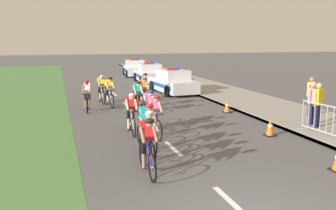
% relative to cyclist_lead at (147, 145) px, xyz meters
% --- Properties ---
extents(sidewalk_slab, '(3.80, 60.00, 0.12)m').
position_rel_cyclist_lead_xyz_m(sidewalk_slab, '(7.90, 10.86, -0.73)').
color(sidewalk_slab, gray).
rests_on(sidewalk_slab, ground).
extents(kerb_edge, '(0.16, 60.00, 0.13)m').
position_rel_cyclist_lead_xyz_m(kerb_edge, '(6.08, 10.86, -0.72)').
color(kerb_edge, '#9E9E99').
rests_on(kerb_edge, ground).
extents(lane_markings_centre, '(0.14, 29.60, 0.01)m').
position_rel_cyclist_lead_xyz_m(lane_markings_centre, '(1.31, 8.01, -0.78)').
color(lane_markings_centre, white).
rests_on(lane_markings_centre, ground).
extents(cyclist_lead, '(0.42, 1.72, 1.56)m').
position_rel_cyclist_lead_xyz_m(cyclist_lead, '(0.00, 0.00, 0.00)').
color(cyclist_lead, black).
rests_on(cyclist_lead, ground).
extents(cyclist_second, '(0.42, 1.72, 1.56)m').
position_rel_cyclist_lead_xyz_m(cyclist_second, '(0.22, 0.93, 0.00)').
color(cyclist_second, black).
rests_on(cyclist_second, ground).
extents(cyclist_third, '(0.46, 1.72, 1.56)m').
position_rel_cyclist_lead_xyz_m(cyclist_third, '(0.45, 1.92, 0.00)').
color(cyclist_third, black).
rests_on(cyclist_third, ground).
extents(cyclist_fourth, '(0.42, 1.72, 1.56)m').
position_rel_cyclist_lead_xyz_m(cyclist_fourth, '(1.09, 3.40, 0.00)').
color(cyclist_fourth, black).
rests_on(cyclist_fourth, ground).
extents(cyclist_fifth, '(0.42, 1.72, 1.56)m').
position_rel_cyclist_lead_xyz_m(cyclist_fifth, '(0.41, 4.13, 0.00)').
color(cyclist_fifth, black).
rests_on(cyclist_fifth, ground).
extents(cyclist_sixth, '(0.43, 1.72, 1.56)m').
position_rel_cyclist_lead_xyz_m(cyclist_sixth, '(1.22, 4.71, 0.00)').
color(cyclist_sixth, black).
rests_on(cyclist_sixth, ground).
extents(cyclist_seventh, '(0.43, 1.72, 1.56)m').
position_rel_cyclist_lead_xyz_m(cyclist_seventh, '(1.43, 7.71, 0.00)').
color(cyclist_seventh, black).
rests_on(cyclist_seventh, ground).
extents(cyclist_eighth, '(0.45, 1.72, 1.56)m').
position_rel_cyclist_lead_xyz_m(cyclist_eighth, '(-0.75, 8.81, 0.00)').
color(cyclist_eighth, black).
rests_on(cyclist_eighth, ground).
extents(cyclist_ninth, '(0.43, 1.72, 1.56)m').
position_rel_cyclist_lead_xyz_m(cyclist_ninth, '(2.03, 9.07, 0.00)').
color(cyclist_ninth, black).
rests_on(cyclist_ninth, ground).
extents(cyclist_tenth, '(0.44, 1.72, 1.56)m').
position_rel_cyclist_lead_xyz_m(cyclist_tenth, '(0.16, 10.97, 0.00)').
color(cyclist_tenth, black).
rests_on(cyclist_tenth, ground).
extents(cyclist_eleventh, '(0.45, 1.72, 1.56)m').
position_rel_cyclist_lead_xyz_m(cyclist_eleventh, '(0.44, 9.88, 0.00)').
color(cyclist_eleventh, black).
rests_on(cyclist_eleventh, ground).
extents(cyclist_twelfth, '(0.45, 1.72, 1.56)m').
position_rel_cyclist_lead_xyz_m(cyclist_twelfth, '(2.66, 11.44, 0.00)').
color(cyclist_twelfth, black).
rests_on(cyclist_twelfth, ground).
extents(police_car_nearest, '(2.29, 4.54, 1.59)m').
position_rel_cyclist_lead_xyz_m(police_car_nearest, '(4.96, 13.43, -0.11)').
color(police_car_nearest, white).
rests_on(police_car_nearest, ground).
extents(police_car_second, '(2.14, 4.47, 1.59)m').
position_rel_cyclist_lead_xyz_m(police_car_second, '(4.95, 19.53, -0.11)').
color(police_car_second, silver).
rests_on(police_car_second, ground).
extents(police_car_third, '(2.26, 4.52, 1.59)m').
position_rel_cyclist_lead_xyz_m(police_car_third, '(4.95, 25.06, -0.11)').
color(police_car_third, white).
rests_on(police_car_third, ground).
extents(crowd_barrier_middle, '(0.65, 2.32, 1.07)m').
position_rel_cyclist_lead_xyz_m(crowd_barrier_middle, '(6.59, 1.43, -0.14)').
color(crowd_barrier_middle, '#B7BABF').
rests_on(crowd_barrier_middle, sidewalk_slab).
extents(traffic_cone_near, '(0.36, 0.36, 0.64)m').
position_rel_cyclist_lead_xyz_m(traffic_cone_near, '(5.45, 6.64, -0.48)').
color(traffic_cone_near, black).
rests_on(traffic_cone_near, ground).
extents(traffic_cone_far, '(0.36, 0.36, 0.64)m').
position_rel_cyclist_lead_xyz_m(traffic_cone_far, '(5.05, 2.42, -0.48)').
color(traffic_cone_far, black).
rests_on(traffic_cone_far, ground).
extents(spectator_closest, '(0.49, 0.37, 1.68)m').
position_rel_cyclist_lead_xyz_m(spectator_closest, '(8.33, 4.48, 0.30)').
color(spectator_closest, '#23284C').
rests_on(spectator_closest, sidewalk_slab).
extents(spectator_middle, '(0.51, 0.34, 1.68)m').
position_rel_cyclist_lead_xyz_m(spectator_middle, '(7.25, 3.02, 0.30)').
color(spectator_middle, '#23284C').
rests_on(spectator_middle, sidewalk_slab).
extents(spectator_back, '(0.51, 0.33, 1.68)m').
position_rel_cyclist_lead_xyz_m(spectator_back, '(7.15, 2.59, 0.30)').
color(spectator_back, '#23284C').
rests_on(spectator_back, sidewalk_slab).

